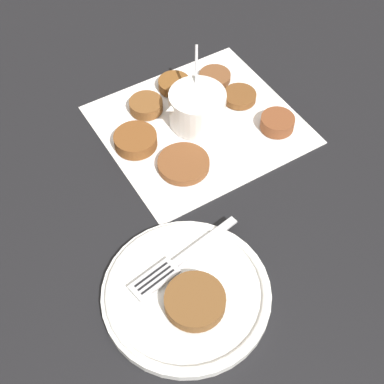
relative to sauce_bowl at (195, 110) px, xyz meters
The scene contains 13 objects.
ground_plane 0.03m from the sauce_bowl, 115.69° to the left, with size 4.00×4.00×0.00m, color black.
napkin 0.03m from the sauce_bowl, 99.02° to the left, with size 0.33×0.30×0.00m.
sauce_bowl is the anchor object (origin of this frame).
fritter_0 0.09m from the sauce_bowl, 49.14° to the right, with size 0.06×0.06×0.02m.
fritter_1 0.11m from the sauce_bowl, ahead, with size 0.07×0.07×0.02m.
fritter_2 0.14m from the sauce_bowl, 144.46° to the left, with size 0.06×0.06×0.02m.
fritter_3 0.10m from the sauce_bowl, 49.17° to the left, with size 0.08×0.08×0.01m.
fritter_4 0.12m from the sauce_bowl, 138.40° to the right, with size 0.06×0.06×0.01m.
fritter_5 0.10m from the sauce_bowl, behind, with size 0.06×0.06×0.01m.
fritter_6 0.10m from the sauce_bowl, 96.12° to the right, with size 0.06×0.06×0.02m.
serving_plate 0.33m from the sauce_bowl, 57.69° to the left, with size 0.23×0.23×0.02m.
fritter_on_plate 0.35m from the sauce_bowl, 59.73° to the left, with size 0.08×0.08×0.02m.
fork 0.29m from the sauce_bowl, 54.35° to the left, with size 0.18×0.05×0.00m.
Camera 1 is at (0.34, 0.56, 0.66)m, focal length 50.00 mm.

